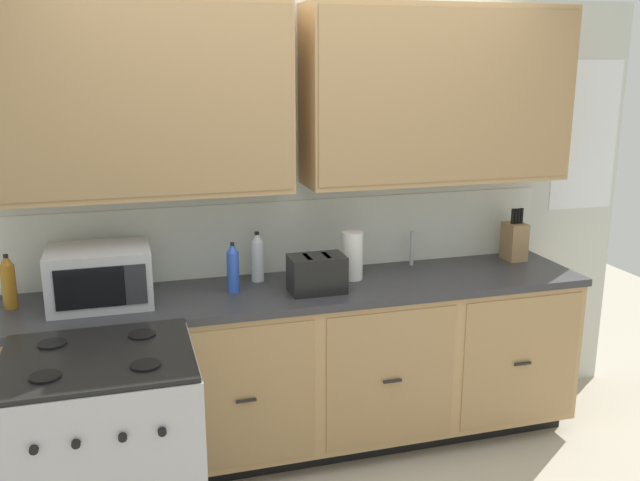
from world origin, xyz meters
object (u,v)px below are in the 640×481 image
object	(u,v)px
paper_towel_roll	(352,256)
toaster	(317,274)
stove_range	(106,460)
bottle_amber	(9,282)
bottle_clear	(257,257)
knife_block	(514,241)
bottle_blue	(233,268)
microwave	(100,276)

from	to	relation	value
paper_towel_roll	toaster	bearing A→B (deg)	-146.80
stove_range	toaster	distance (m)	1.31
bottle_amber	bottle_clear	xyz separation A→B (m)	(1.21, 0.09, 0.00)
paper_towel_roll	knife_block	bearing A→B (deg)	5.03
bottle_amber	bottle_blue	xyz separation A→B (m)	(1.06, -0.06, -0.00)
paper_towel_roll	bottle_blue	distance (m)	0.65
microwave	bottle_blue	xyz separation A→B (m)	(0.64, -0.00, -0.01)
stove_range	paper_towel_roll	bearing A→B (deg)	27.88
stove_range	paper_towel_roll	world-z (taller)	paper_towel_roll
paper_towel_roll	bottle_blue	world-z (taller)	same
stove_range	paper_towel_roll	size ratio (longest dim) A/B	3.65
knife_block	paper_towel_roll	xyz separation A→B (m)	(-1.04, -0.09, 0.01)
toaster	bottle_clear	bearing A→B (deg)	133.72
stove_range	bottle_clear	world-z (taller)	bottle_clear
knife_block	bottle_blue	xyz separation A→B (m)	(-1.69, -0.14, 0.01)
microwave	paper_towel_roll	world-z (taller)	microwave
bottle_blue	bottle_clear	bearing A→B (deg)	44.23
paper_towel_roll	stove_range	bearing A→B (deg)	-152.12
bottle_amber	bottle_blue	distance (m)	1.06
knife_block	bottle_clear	xyz separation A→B (m)	(-1.54, 0.02, 0.02)
stove_range	toaster	world-z (taller)	toaster
stove_range	bottle_amber	distance (m)	1.01
bottle_clear	bottle_blue	bearing A→B (deg)	-135.77
bottle_amber	stove_range	bearing A→B (deg)	-60.33
toaster	bottle_amber	world-z (taller)	bottle_amber
stove_range	bottle_blue	size ratio (longest dim) A/B	3.64
paper_towel_roll	bottle_amber	world-z (taller)	bottle_amber
stove_range	knife_block	distance (m)	2.54
stove_range	bottle_clear	size ratio (longest dim) A/B	3.52
microwave	paper_towel_roll	size ratio (longest dim) A/B	1.85
stove_range	bottle_amber	bearing A→B (deg)	119.67
stove_range	bottle_blue	world-z (taller)	bottle_blue
toaster	bottle_amber	xyz separation A→B (m)	(-1.47, 0.18, 0.03)
microwave	toaster	bearing A→B (deg)	-6.30
knife_block	bottle_amber	bearing A→B (deg)	-178.51
bottle_amber	bottle_clear	bearing A→B (deg)	4.10
toaster	paper_towel_roll	world-z (taller)	paper_towel_roll
toaster	bottle_clear	world-z (taller)	bottle_clear
toaster	stove_range	bearing A→B (deg)	-153.41
knife_block	bottle_blue	world-z (taller)	knife_block
knife_block	paper_towel_roll	size ratio (longest dim) A/B	1.19
microwave	toaster	world-z (taller)	microwave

